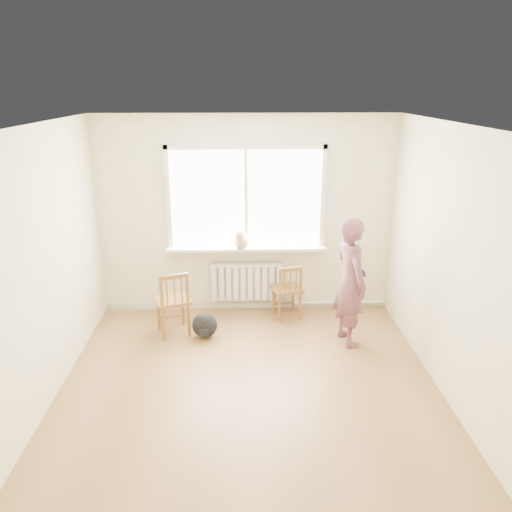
{
  "coord_description": "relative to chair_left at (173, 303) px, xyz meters",
  "views": [
    {
      "loc": [
        -0.07,
        -4.31,
        3.04
      ],
      "look_at": [
        0.1,
        1.2,
        1.14
      ],
      "focal_mm": 35.0,
      "sensor_mm": 36.0,
      "label": 1
    }
  ],
  "objects": [
    {
      "name": "cat",
      "position": [
        0.87,
        0.58,
        0.64
      ],
      "size": [
        0.24,
        0.45,
        0.3
      ],
      "rotation": [
        0.0,
        0.0,
        -0.16
      ],
      "color": "beige",
      "rests_on": "windowsill"
    },
    {
      "name": "person",
      "position": [
        2.18,
        -0.26,
        0.36
      ],
      "size": [
        0.5,
        0.65,
        1.58
      ],
      "primitive_type": "imported",
      "rotation": [
        0.0,
        0.0,
        1.81
      ],
      "color": "#C74262",
      "rests_on": "floor"
    },
    {
      "name": "windowsill",
      "position": [
        0.93,
        0.67,
        0.5
      ],
      "size": [
        2.15,
        0.22,
        0.04
      ],
      "primitive_type": "cube",
      "color": "white",
      "rests_on": "back_wall"
    },
    {
      "name": "backpack",
      "position": [
        0.39,
        -0.09,
        -0.27
      ],
      "size": [
        0.35,
        0.28,
        0.32
      ],
      "primitive_type": "ellipsoid",
      "rotation": [
        0.0,
        0.0,
        -0.11
      ],
      "color": "black",
      "rests_on": "floor"
    },
    {
      "name": "chair_right",
      "position": [
        1.49,
        0.43,
        -0.04
      ],
      "size": [
        0.45,
        0.44,
        0.77
      ],
      "rotation": [
        0.0,
        0.0,
        3.36
      ],
      "color": "#9A642C",
      "rests_on": "floor"
    },
    {
      "name": "heating_pipe",
      "position": [
        2.18,
        0.72,
        -0.35
      ],
      "size": [
        1.4,
        0.04,
        0.04
      ],
      "primitive_type": "cylinder",
      "rotation": [
        0.0,
        1.57,
        0.0
      ],
      "color": "silver",
      "rests_on": "back_wall"
    },
    {
      "name": "back_wall",
      "position": [
        0.93,
        0.78,
        0.92
      ],
      "size": [
        4.0,
        0.01,
        2.7
      ],
      "primitive_type": "cube",
      "color": "beige",
      "rests_on": "ground"
    },
    {
      "name": "window",
      "position": [
        0.93,
        0.76,
        1.23
      ],
      "size": [
        2.12,
        0.05,
        1.42
      ],
      "color": "white",
      "rests_on": "back_wall"
    },
    {
      "name": "chair_left",
      "position": [
        0.0,
        0.0,
        0.0
      ],
      "size": [
        0.53,
        0.52,
        0.86
      ],
      "rotation": [
        0.0,
        0.0,
        3.47
      ],
      "color": "#9A642C",
      "rests_on": "floor"
    },
    {
      "name": "floor",
      "position": [
        0.93,
        -1.47,
        -0.43
      ],
      "size": [
        4.5,
        4.5,
        0.0
      ],
      "primitive_type": "plane",
      "color": "olive",
      "rests_on": "ground"
    },
    {
      "name": "baseboard",
      "position": [
        0.93,
        0.77,
        -0.39
      ],
      "size": [
        4.0,
        0.03,
        0.08
      ],
      "primitive_type": "cube",
      "color": "beige",
      "rests_on": "ground"
    },
    {
      "name": "ceiling",
      "position": [
        0.93,
        -1.47,
        2.27
      ],
      "size": [
        4.5,
        4.5,
        0.0
      ],
      "primitive_type": "plane",
      "rotation": [
        3.14,
        0.0,
        0.0
      ],
      "color": "white",
      "rests_on": "back_wall"
    },
    {
      "name": "radiator",
      "position": [
        0.93,
        0.69,
        0.01
      ],
      "size": [
        1.0,
        0.12,
        0.55
      ],
      "color": "white",
      "rests_on": "back_wall"
    }
  ]
}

